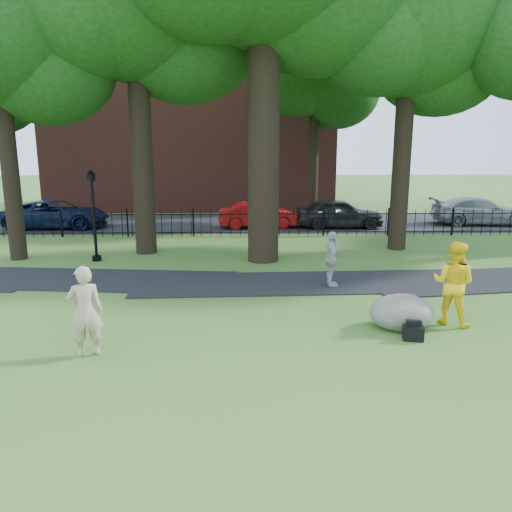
{
  "coord_description": "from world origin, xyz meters",
  "views": [
    {
      "loc": [
        -0.73,
        -10.67,
        4.12
      ],
      "look_at": [
        -0.39,
        2.0,
        1.29
      ],
      "focal_mm": 35.0,
      "sensor_mm": 36.0,
      "label": 1
    }
  ],
  "objects_px": {
    "woman": "(85,311)",
    "boulder": "(402,310)",
    "man": "(453,283)",
    "lamppost": "(94,217)",
    "red_sedan": "(258,215)"
  },
  "relations": [
    {
      "from": "woman",
      "to": "boulder",
      "type": "distance_m",
      "value": 6.88
    },
    {
      "from": "woman",
      "to": "man",
      "type": "relative_size",
      "value": 0.93
    },
    {
      "from": "lamppost",
      "to": "red_sedan",
      "type": "height_order",
      "value": "lamppost"
    },
    {
      "from": "boulder",
      "to": "red_sedan",
      "type": "relative_size",
      "value": 0.36
    },
    {
      "from": "boulder",
      "to": "woman",
      "type": "bearing_deg",
      "value": -168.64
    },
    {
      "from": "woman",
      "to": "man",
      "type": "bearing_deg",
      "value": 175.28
    },
    {
      "from": "man",
      "to": "red_sedan",
      "type": "xyz_separation_m",
      "value": [
        -4.09,
        14.0,
        -0.33
      ]
    },
    {
      "from": "woman",
      "to": "man",
      "type": "xyz_separation_m",
      "value": [
        7.98,
        1.6,
        0.06
      ]
    },
    {
      "from": "man",
      "to": "lamppost",
      "type": "bearing_deg",
      "value": 4.24
    },
    {
      "from": "boulder",
      "to": "lamppost",
      "type": "height_order",
      "value": "lamppost"
    },
    {
      "from": "man",
      "to": "red_sedan",
      "type": "bearing_deg",
      "value": -35.75
    },
    {
      "from": "boulder",
      "to": "red_sedan",
      "type": "distance_m",
      "value": 14.53
    },
    {
      "from": "boulder",
      "to": "lamppost",
      "type": "relative_size",
      "value": 0.44
    },
    {
      "from": "woman",
      "to": "lamppost",
      "type": "xyz_separation_m",
      "value": [
        -2.21,
        8.41,
        0.68
      ]
    },
    {
      "from": "boulder",
      "to": "lamppost",
      "type": "xyz_separation_m",
      "value": [
        -8.94,
        7.06,
        1.18
      ]
    }
  ]
}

